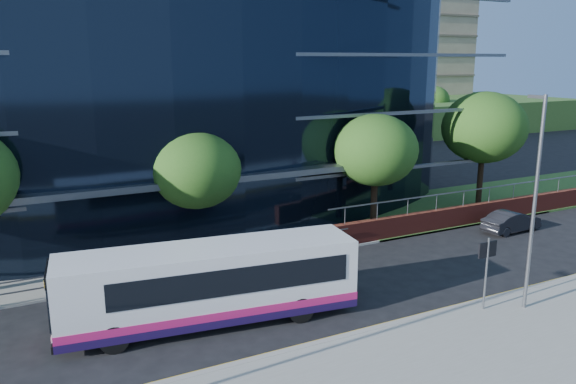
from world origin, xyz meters
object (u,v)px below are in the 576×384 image
tree_dist_f (433,100)px  parked_car (511,221)px  city_bus (213,283)px  street_sign (487,259)px  tree_dist_e (338,103)px  tree_far_b (196,171)px  tree_far_c (376,150)px  tree_far_d (484,128)px  streetlight_east (535,198)px

tree_dist_f → parked_car: tree_dist_f is taller
parked_car → city_bus: bearing=96.2°
street_sign → tree_dist_e: bearing=64.9°
tree_far_b → city_bus: size_ratio=0.56×
tree_far_c → parked_car: (6.65, -3.75, -3.94)m
street_sign → tree_far_c: size_ratio=0.43×
street_sign → tree_far_c: (2.50, 10.59, 2.39)m
tree_far_b → tree_far_d: tree_far_d is taller
tree_dist_e → parked_car: 36.48m
tree_far_d → street_sign: bearing=-134.8°
tree_dist_e → street_sign: bearing=-115.1°
tree_far_d → city_bus: (-20.83, -7.72, -3.67)m
tree_dist_e → tree_dist_f: 16.13m
tree_dist_e → city_bus: bearing=-127.4°
tree_far_d → streetlight_east: bearing=-129.4°
street_sign → tree_dist_f: tree_dist_f is taller
city_bus → parked_car: city_bus is taller
parked_car → tree_dist_e: bearing=-19.5°
street_sign → city_bus: (-9.33, 3.87, -0.63)m
tree_dist_f → parked_car: (-26.35, -36.75, -3.61)m
tree_far_d → city_bus: tree_far_d is taller
tree_far_d → tree_dist_f: size_ratio=1.23×
tree_far_c → tree_far_d: bearing=6.3°
streetlight_east → parked_car: bearing=44.1°
streetlight_east → tree_far_b: bearing=127.6°
tree_dist_e → streetlight_east: bearing=-113.1°
tree_far_c → streetlight_east: size_ratio=0.81×
tree_far_b → streetlight_east: streetlight_east is taller
tree_far_b → city_bus: (-1.83, -7.22, -2.69)m
tree_far_d → streetlight_east: 15.77m
tree_far_b → tree_far_c: 10.02m
streetlight_east → parked_car: 11.33m
tree_dist_f → city_bus: (-44.83, -39.72, -2.69)m
tree_far_d → tree_dist_f: (24.00, 32.00, -0.98)m
tree_dist_e → tree_far_b: bearing=-131.5°
street_sign → tree_far_b: bearing=124.1°
tree_dist_f → streetlight_east: streetlight_east is taller
parked_car → tree_far_c: bearing=57.6°
city_bus → tree_far_c: bearing=36.8°
tree_far_b → parked_car: 17.56m
tree_far_c → tree_far_d: 9.08m
tree_far_d → tree_dist_f: bearing=53.1°
tree_far_c → streetlight_east: streetlight_east is taller
tree_far_c → tree_dist_e: (17.00, 31.00, 0.00)m
tree_far_c → tree_dist_f: (33.00, 33.00, -0.33)m
tree_dist_f → street_sign: bearing=-129.2°
street_sign → tree_dist_f: 56.25m
city_bus → parked_car: (18.48, 2.96, -0.93)m
street_sign → streetlight_east: size_ratio=0.35×
tree_far_c → city_bus: (-11.83, -6.72, -3.01)m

